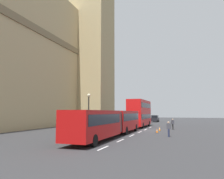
# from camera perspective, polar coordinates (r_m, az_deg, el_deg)

# --- Properties ---
(ground_plane) EXTENTS (160.00, 160.00, 0.00)m
(ground_plane) POSITION_cam_1_polar(r_m,az_deg,el_deg) (32.83, 8.50, -10.79)
(ground_plane) COLOR #333335
(lane_centre_marking) EXTENTS (25.20, 0.16, 0.01)m
(lane_centre_marking) POSITION_cam_1_polar(r_m,az_deg,el_deg) (27.75, 6.49, -11.69)
(lane_centre_marking) COLOR silver
(lane_centre_marking) RESTS_ON ground_plane
(articulated_bus) EXTENTS (18.14, 2.54, 2.90)m
(articulated_bus) POSITION_cam_1_polar(r_m,az_deg,el_deg) (24.42, -0.21, -8.40)
(articulated_bus) COLOR #B20F0F
(articulated_bus) RESTS_ON ground_plane
(double_decker_bus) EXTENTS (10.47, 2.54, 4.90)m
(double_decker_bus) POSITION_cam_1_polar(r_m,az_deg,el_deg) (39.95, 7.45, -6.06)
(double_decker_bus) COLOR red
(double_decker_bus) RESTS_ON ground_plane
(sedan_lead) EXTENTS (4.40, 1.86, 1.85)m
(sedan_lead) POSITION_cam_1_polar(r_m,az_deg,el_deg) (61.37, 11.47, -7.66)
(sedan_lead) COLOR black
(sedan_lead) RESTS_ON ground_plane
(traffic_cone_west) EXTENTS (0.36, 0.36, 0.58)m
(traffic_cone_west) POSITION_cam_1_polar(r_m,az_deg,el_deg) (29.33, 11.97, -10.74)
(traffic_cone_west) COLOR black
(traffic_cone_west) RESTS_ON ground_plane
(traffic_cone_middle) EXTENTS (0.36, 0.36, 0.58)m
(traffic_cone_middle) POSITION_cam_1_polar(r_m,az_deg,el_deg) (32.73, 12.63, -10.23)
(traffic_cone_middle) COLOR black
(traffic_cone_middle) RESTS_ON ground_plane
(street_lamp) EXTENTS (0.44, 0.44, 5.27)m
(street_lamp) POSITION_cam_1_polar(r_m,az_deg,el_deg) (29.37, -6.28, -5.42)
(street_lamp) COLOR black
(street_lamp) RESTS_ON ground_plane
(pedestrian_near_cones) EXTENTS (0.36, 0.42, 1.69)m
(pedestrian_near_cones) POSITION_cam_1_polar(r_m,az_deg,el_deg) (24.90, 14.93, -10.07)
(pedestrian_near_cones) COLOR #262D4C
(pedestrian_near_cones) RESTS_ON ground_plane
(pedestrian_by_kerb) EXTENTS (0.44, 0.46, 1.69)m
(pedestrian_by_kerb) POSITION_cam_1_polar(r_m,az_deg,el_deg) (35.15, 15.98, -8.82)
(pedestrian_by_kerb) COLOR #333333
(pedestrian_by_kerb) RESTS_ON ground_plane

